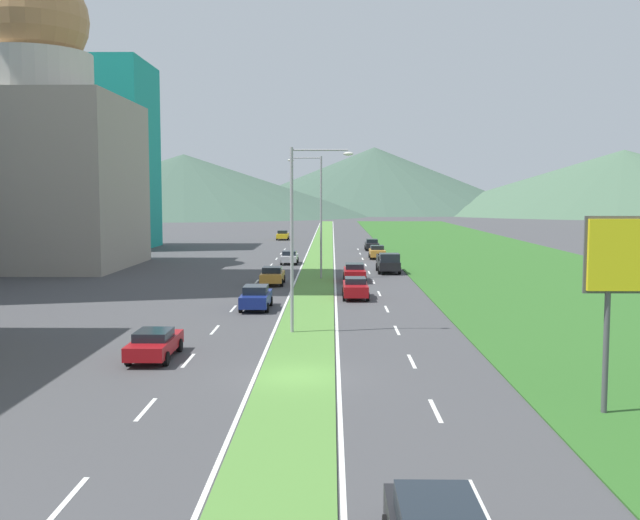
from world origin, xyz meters
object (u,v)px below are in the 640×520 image
Objects in this scene: car_2 at (283,235)px; pickup_truck_0 at (388,263)px; car_1 at (354,272)px; car_7 at (372,245)px; car_3 at (155,343)px; car_9 at (272,275)px; street_lamp_mid at (318,210)px; car_5 at (289,257)px; car_6 at (377,252)px; car_4 at (256,297)px; car_8 at (355,288)px; street_lamp_near at (299,227)px.

car_2 is 0.88× the size of pickup_truck_0.
car_1 reaches higher than car_7.
car_2 is 90.19m from car_3.
street_lamp_mid is at bearing -41.23° from car_9.
car_1 is at bearing -157.72° from car_5.
car_6 is at bearing -22.24° from car_9.
car_1 is 0.88× the size of pickup_truck_0.
car_4 is (3.17, 14.81, 0.09)m from car_3.
car_3 is 15.15m from car_4.
car_4 is (3.28, -75.38, -0.00)m from car_2.
car_4 is at bearing -177.51° from car_2.
car_1 is 10.72m from car_8.
car_9 is at bearing -6.40° from car_3.
street_lamp_mid is 18.89m from car_4.
street_lamp_near reaches higher than pickup_truck_0.
car_9 is at bearing -22.24° from car_6.
car_7 reaches higher than car_8.
car_7 is at bearing -149.25° from car_2.
street_lamp_mid is at bearing -11.05° from car_7.
car_4 is at bearing -180.00° from car_9.
car_9 reaches higher than car_8.
car_7 is 1.04× the size of car_9.
pickup_truck_0 is at bearing 37.29° from street_lamp_mid.
car_6 is 0.95× the size of car_9.
car_6 is 33.83m from car_8.
street_lamp_near is at bearing -91.20° from street_lamp_mid.
car_6 reaches higher than car_1.
car_6 is at bearing 81.35° from street_lamp_near.
car_7 is (13.67, 67.04, 0.07)m from car_3.
car_3 is 47.06m from car_5.
car_7 is at bearing -180.00° from pickup_truck_0.
street_lamp_near is at bearing -6.86° from car_7.
car_2 is 1.08× the size of car_9.
car_4 is 13.41m from car_9.
car_9 is (3.27, -61.97, -0.03)m from car_2.
car_5 is 22.53m from car_7.
car_1 is 1.08× the size of car_9.
street_lamp_near is 10.29m from car_4.
car_1 is at bearing 81.12° from street_lamp_near.
car_4 is 8.51m from car_8.
pickup_truck_0 reaches higher than car_3.
car_8 is 18.03m from pickup_truck_0.
street_lamp_near is 10.38m from car_3.
car_3 is at bearing 167.93° from car_4.
car_4 is 53.28m from car_7.
pickup_truck_0 is (13.77, -52.55, 0.18)m from car_2.
street_lamp_mid is at bearing -166.76° from car_5.
car_9 is at bearing -70.37° from car_1.
car_3 is (-6.38, -6.42, -5.10)m from street_lamp_near.
car_2 is at bearing 4.81° from car_5.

